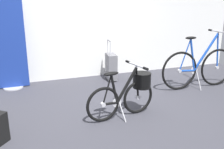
{
  "coord_description": "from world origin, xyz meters",
  "views": [
    {
      "loc": [
        -1.22,
        -3.14,
        1.63
      ],
      "look_at": [
        0.02,
        0.3,
        0.55
      ],
      "focal_mm": 41.39,
      "sensor_mm": 36.0,
      "label": 1
    }
  ],
  "objects_px": {
    "floor_banner_stand": "(9,48)",
    "display_bike_left": "(199,67)",
    "rolling_suitcase": "(111,67)",
    "folding_bike_foreground": "(129,91)"
  },
  "relations": [
    {
      "from": "rolling_suitcase",
      "to": "floor_banner_stand",
      "type": "bearing_deg",
      "value": 175.64
    },
    {
      "from": "floor_banner_stand",
      "to": "rolling_suitcase",
      "type": "distance_m",
      "value": 1.98
    },
    {
      "from": "display_bike_left",
      "to": "rolling_suitcase",
      "type": "height_order",
      "value": "display_bike_left"
    },
    {
      "from": "folding_bike_foreground",
      "to": "rolling_suitcase",
      "type": "height_order",
      "value": "rolling_suitcase"
    },
    {
      "from": "floor_banner_stand",
      "to": "display_bike_left",
      "type": "bearing_deg",
      "value": -19.27
    },
    {
      "from": "floor_banner_stand",
      "to": "display_bike_left",
      "type": "height_order",
      "value": "floor_banner_stand"
    },
    {
      "from": "folding_bike_foreground",
      "to": "rolling_suitcase",
      "type": "relative_size",
      "value": 1.28
    },
    {
      "from": "floor_banner_stand",
      "to": "display_bike_left",
      "type": "distance_m",
      "value": 3.51
    },
    {
      "from": "display_bike_left",
      "to": "rolling_suitcase",
      "type": "bearing_deg",
      "value": 143.91
    },
    {
      "from": "display_bike_left",
      "to": "folding_bike_foreground",
      "type": "bearing_deg",
      "value": -158.39
    }
  ]
}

